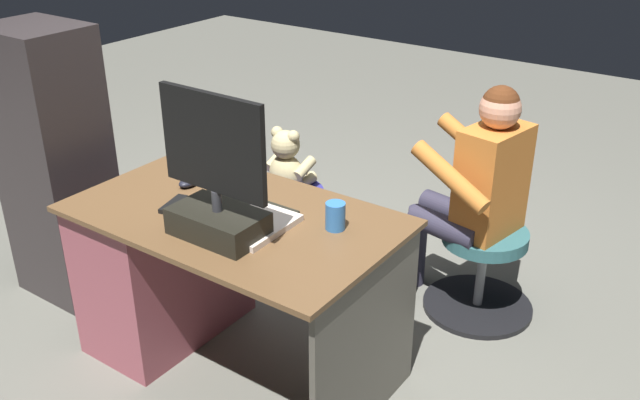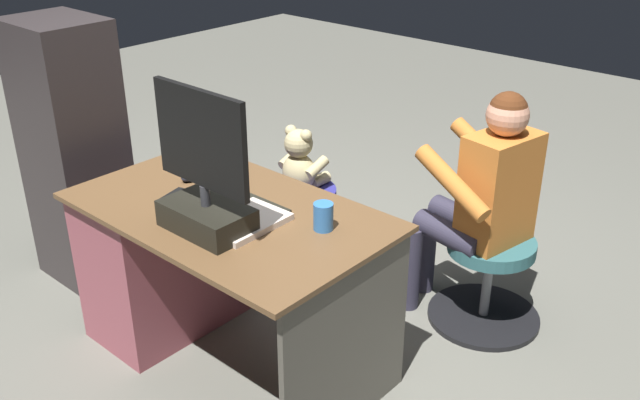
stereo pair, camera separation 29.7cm
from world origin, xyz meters
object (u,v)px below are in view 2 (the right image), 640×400
(computer_mouse, at_px, (191,176))
(tv_remote, at_px, (172,197))
(person, at_px, (480,192))
(keyboard, at_px, (241,202))
(office_chair_teddy, at_px, (300,221))
(desk, at_px, (181,255))
(visitor_chair, at_px, (488,276))
(monitor, at_px, (205,188))
(cup, at_px, (323,216))
(teddy_bear, at_px, (300,162))

(computer_mouse, relative_size, tv_remote, 0.64)
(tv_remote, xyz_separation_m, person, (-0.80, -1.03, -0.09))
(keyboard, distance_m, office_chair_teddy, 0.94)
(desk, bearing_deg, visitor_chair, -135.77)
(computer_mouse, bearing_deg, keyboard, 176.54)
(desk, distance_m, office_chair_teddy, 0.79)
(monitor, xyz_separation_m, computer_mouse, (0.39, -0.24, -0.15))
(tv_remote, height_order, person, person)
(cup, xyz_separation_m, teddy_bear, (0.74, -0.66, -0.20))
(cup, bearing_deg, computer_mouse, 3.47)
(keyboard, height_order, person, person)
(teddy_bear, relative_size, visitor_chair, 0.65)
(cup, distance_m, visitor_chair, 1.03)
(monitor, relative_size, keyboard, 1.27)
(tv_remote, bearing_deg, person, -142.08)
(office_chair_teddy, height_order, visitor_chair, same)
(person, bearing_deg, teddy_bear, 9.60)
(desk, xyz_separation_m, computer_mouse, (-0.02, -0.08, 0.35))
(office_chair_teddy, relative_size, teddy_bear, 1.46)
(visitor_chair, bearing_deg, monitor, 62.70)
(monitor, relative_size, office_chair_teddy, 1.10)
(tv_remote, bearing_deg, keyboard, -162.32)
(keyboard, distance_m, computer_mouse, 0.33)
(keyboard, distance_m, visitor_chair, 1.21)
(computer_mouse, height_order, cup, cup)
(tv_remote, distance_m, person, 1.31)
(desk, relative_size, computer_mouse, 13.24)
(monitor, distance_m, teddy_bear, 1.08)
(tv_remote, distance_m, visitor_chair, 1.46)
(monitor, distance_m, person, 1.24)
(keyboard, xyz_separation_m, teddy_bear, (0.36, -0.73, -0.16))
(monitor, height_order, computer_mouse, monitor)
(monitor, distance_m, tv_remote, 0.35)
(desk, bearing_deg, cup, -170.39)
(keyboard, bearing_deg, tv_remote, 31.86)
(computer_mouse, height_order, teddy_bear, same)
(monitor, bearing_deg, teddy_bear, -65.91)
(desk, bearing_deg, office_chair_teddy, -88.69)
(keyboard, relative_size, office_chair_teddy, 0.87)
(desk, xyz_separation_m, person, (-0.91, -0.94, 0.26))
(desk, xyz_separation_m, cup, (-0.72, -0.12, 0.39))
(monitor, distance_m, visitor_chair, 1.42)
(office_chair_teddy, bearing_deg, teddy_bear, -90.00)
(cup, relative_size, teddy_bear, 0.31)
(desk, relative_size, teddy_bear, 3.83)
(cup, height_order, visitor_chair, cup)
(computer_mouse, relative_size, visitor_chair, 0.19)
(desk, bearing_deg, teddy_bear, -88.71)
(desk, bearing_deg, computer_mouse, -101.51)
(visitor_chair, bearing_deg, desk, 44.23)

